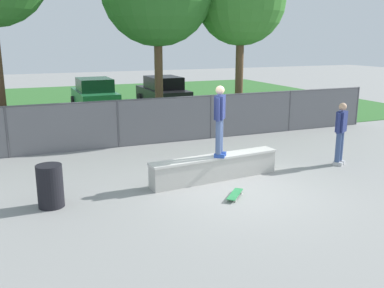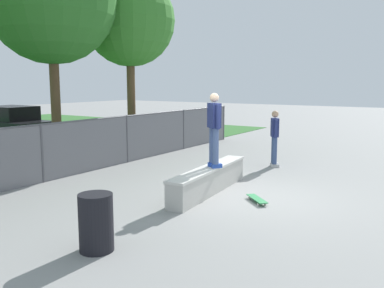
{
  "view_description": "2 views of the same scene",
  "coord_description": "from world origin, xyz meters",
  "px_view_note": "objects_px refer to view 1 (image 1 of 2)",
  "views": [
    {
      "loc": [
        -4.8,
        -8.51,
        3.58
      ],
      "look_at": [
        -0.67,
        1.43,
        0.91
      ],
      "focal_mm": 39.68,
      "sensor_mm": 36.0,
      "label": 1
    },
    {
      "loc": [
        -8.91,
        -4.06,
        2.72
      ],
      "look_at": [
        -0.39,
        1.4,
        1.22
      ],
      "focal_mm": 39.01,
      "sensor_mm": 36.0,
      "label": 2
    }
  ],
  "objects_px": {
    "skateboarder": "(220,118)",
    "skateboard": "(235,194)",
    "tree_mid": "(241,1)",
    "car_black": "(163,92)",
    "bystander": "(341,131)",
    "trash_bin": "(50,186)",
    "car_green": "(95,94)",
    "concrete_ledge": "(215,168)"
  },
  "relations": [
    {
      "from": "skateboarder",
      "to": "tree_mid",
      "type": "height_order",
      "value": "tree_mid"
    },
    {
      "from": "skateboard",
      "to": "bystander",
      "type": "relative_size",
      "value": 0.4
    },
    {
      "from": "trash_bin",
      "to": "skateboard",
      "type": "bearing_deg",
      "value": -14.83
    },
    {
      "from": "skateboarder",
      "to": "bystander",
      "type": "relative_size",
      "value": 1.0
    },
    {
      "from": "bystander",
      "to": "skateboard",
      "type": "bearing_deg",
      "value": -163.42
    },
    {
      "from": "bystander",
      "to": "trash_bin",
      "type": "relative_size",
      "value": 1.92
    },
    {
      "from": "car_black",
      "to": "car_green",
      "type": "bearing_deg",
      "value": 174.36
    },
    {
      "from": "car_green",
      "to": "car_black",
      "type": "bearing_deg",
      "value": -5.64
    },
    {
      "from": "skateboard",
      "to": "bystander",
      "type": "height_order",
      "value": "bystander"
    },
    {
      "from": "concrete_ledge",
      "to": "bystander",
      "type": "height_order",
      "value": "bystander"
    },
    {
      "from": "concrete_ledge",
      "to": "skateboard",
      "type": "distance_m",
      "value": 1.37
    },
    {
      "from": "skateboard",
      "to": "car_black",
      "type": "relative_size",
      "value": 0.17
    },
    {
      "from": "car_green",
      "to": "trash_bin",
      "type": "xyz_separation_m",
      "value": [
        -3.2,
        -12.66,
        -0.36
      ]
    },
    {
      "from": "concrete_ledge",
      "to": "skateboarder",
      "type": "bearing_deg",
      "value": -54.86
    },
    {
      "from": "concrete_ledge",
      "to": "skateboard",
      "type": "xyz_separation_m",
      "value": [
        -0.13,
        -1.35,
        -0.25
      ]
    },
    {
      "from": "skateboard",
      "to": "car_black",
      "type": "bearing_deg",
      "value": 78.25
    },
    {
      "from": "concrete_ledge",
      "to": "car_black",
      "type": "height_order",
      "value": "car_black"
    },
    {
      "from": "concrete_ledge",
      "to": "bystander",
      "type": "bearing_deg",
      "value": -1.91
    },
    {
      "from": "skateboard",
      "to": "skateboarder",
      "type": "bearing_deg",
      "value": 81.15
    },
    {
      "from": "skateboard",
      "to": "car_black",
      "type": "xyz_separation_m",
      "value": [
        2.78,
        13.36,
        0.77
      ]
    },
    {
      "from": "tree_mid",
      "to": "car_black",
      "type": "bearing_deg",
      "value": 100.89
    },
    {
      "from": "tree_mid",
      "to": "trash_bin",
      "type": "xyz_separation_m",
      "value": [
        -7.96,
        -6.1,
        -4.56
      ]
    },
    {
      "from": "bystander",
      "to": "concrete_ledge",
      "type": "bearing_deg",
      "value": 178.09
    },
    {
      "from": "skateboard",
      "to": "trash_bin",
      "type": "xyz_separation_m",
      "value": [
        -3.99,
        1.06,
        0.4
      ]
    },
    {
      "from": "car_green",
      "to": "car_black",
      "type": "xyz_separation_m",
      "value": [
        3.57,
        -0.35,
        0.0
      ]
    },
    {
      "from": "bystander",
      "to": "trash_bin",
      "type": "distance_m",
      "value": 8.08
    },
    {
      "from": "tree_mid",
      "to": "trash_bin",
      "type": "bearing_deg",
      "value": -142.52
    },
    {
      "from": "skateboarder",
      "to": "trash_bin",
      "type": "height_order",
      "value": "skateboarder"
    },
    {
      "from": "concrete_ledge",
      "to": "trash_bin",
      "type": "distance_m",
      "value": 4.13
    },
    {
      "from": "tree_mid",
      "to": "trash_bin",
      "type": "distance_m",
      "value": 11.01
    },
    {
      "from": "trash_bin",
      "to": "bystander",
      "type": "bearing_deg",
      "value": 1.13
    },
    {
      "from": "skateboard",
      "to": "car_green",
      "type": "height_order",
      "value": "car_green"
    },
    {
      "from": "concrete_ledge",
      "to": "tree_mid",
      "type": "height_order",
      "value": "tree_mid"
    },
    {
      "from": "car_green",
      "to": "bystander",
      "type": "bearing_deg",
      "value": -68.72
    },
    {
      "from": "skateboard",
      "to": "car_black",
      "type": "height_order",
      "value": "car_black"
    },
    {
      "from": "tree_mid",
      "to": "bystander",
      "type": "xyz_separation_m",
      "value": [
        0.11,
        -5.94,
        -4.02
      ]
    },
    {
      "from": "trash_bin",
      "to": "car_green",
      "type": "bearing_deg",
      "value": 75.82
    },
    {
      "from": "skateboarder",
      "to": "skateboard",
      "type": "height_order",
      "value": "skateboarder"
    },
    {
      "from": "skateboard",
      "to": "tree_mid",
      "type": "bearing_deg",
      "value": 60.98
    },
    {
      "from": "skateboarder",
      "to": "tree_mid",
      "type": "xyz_separation_m",
      "value": [
        3.78,
        5.9,
        3.38
      ]
    },
    {
      "from": "concrete_ledge",
      "to": "tree_mid",
      "type": "bearing_deg",
      "value": 56.54
    },
    {
      "from": "skateboard",
      "to": "trash_bin",
      "type": "relative_size",
      "value": 0.76
    }
  ]
}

